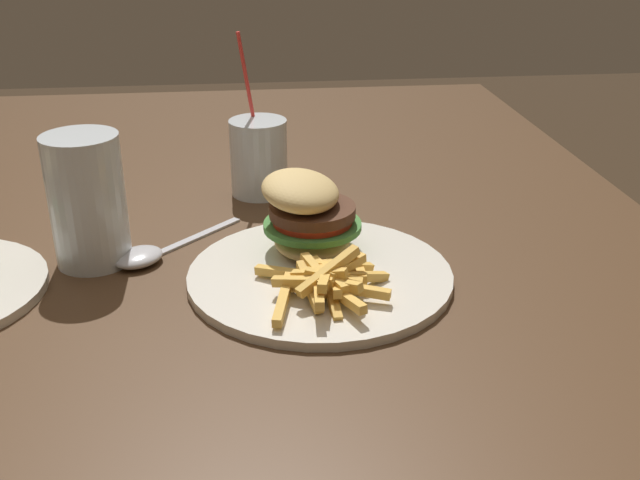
{
  "coord_description": "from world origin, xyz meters",
  "views": [
    {
      "loc": [
        -0.81,
        -0.17,
        1.11
      ],
      "look_at": [
        -0.11,
        -0.24,
        0.78
      ],
      "focal_mm": 42.0,
      "sensor_mm": 36.0,
      "label": 1
    }
  ],
  "objects_px": {
    "meal_plate_near": "(315,247)",
    "juice_glass": "(259,159)",
    "spoon": "(144,255)",
    "beer_glass": "(90,203)"
  },
  "relations": [
    {
      "from": "beer_glass",
      "to": "spoon",
      "type": "relative_size",
      "value": 0.97
    },
    {
      "from": "meal_plate_near",
      "to": "spoon",
      "type": "bearing_deg",
      "value": 76.9
    },
    {
      "from": "juice_glass",
      "to": "spoon",
      "type": "distance_m",
      "value": 0.24
    },
    {
      "from": "meal_plate_near",
      "to": "spoon",
      "type": "distance_m",
      "value": 0.19
    },
    {
      "from": "beer_glass",
      "to": "juice_glass",
      "type": "xyz_separation_m",
      "value": [
        0.19,
        -0.19,
        -0.02
      ]
    },
    {
      "from": "meal_plate_near",
      "to": "juice_glass",
      "type": "height_order",
      "value": "juice_glass"
    },
    {
      "from": "meal_plate_near",
      "to": "beer_glass",
      "type": "xyz_separation_m",
      "value": [
        0.05,
        0.24,
        0.04
      ]
    },
    {
      "from": "beer_glass",
      "to": "spoon",
      "type": "xyz_separation_m",
      "value": [
        -0.01,
        -0.05,
        -0.06
      ]
    },
    {
      "from": "meal_plate_near",
      "to": "spoon",
      "type": "relative_size",
      "value": 1.87
    },
    {
      "from": "meal_plate_near",
      "to": "beer_glass",
      "type": "relative_size",
      "value": 1.93
    }
  ]
}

